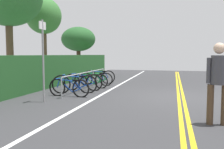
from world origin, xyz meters
TOP-DOWN VIEW (x-y plane):
  - ground_plane at (0.00, 0.00)m, footprint 29.21×12.87m
  - centre_line_yellow_inner at (0.00, -0.08)m, footprint 26.28×0.10m
  - centre_line_yellow_outer at (0.00, 0.08)m, footprint 26.28×0.10m
  - bike_lane_stripe_white at (0.00, 2.89)m, footprint 26.28×0.12m
  - bike_rack at (1.21, 3.99)m, footprint 5.12×0.05m
  - bicycle_0 at (-0.86, 3.93)m, footprint 0.46×1.62m
  - bicycle_1 at (-0.08, 4.04)m, footprint 0.59×1.75m
  - bicycle_2 at (0.72, 4.00)m, footprint 0.46×1.74m
  - bicycle_3 at (1.58, 3.95)m, footprint 0.46×1.73m
  - bicycle_4 at (2.43, 3.97)m, footprint 0.46×1.67m
  - bicycle_5 at (3.17, 4.05)m, footprint 0.60×1.63m
  - pedestrian at (-3.36, -0.66)m, footprint 0.32×0.49m
  - sign_post_near at (-2.03, 4.26)m, footprint 0.36×0.06m
  - hedge_backdrop at (2.71, 6.16)m, footprint 14.07×1.03m
  - tree_far_right at (4.31, 7.84)m, footprint 2.10×2.10m
  - tree_extra at (8.48, 7.34)m, footprint 2.57×2.57m

SIDE VIEW (x-z plane):
  - ground_plane at x=0.00m, z-range -0.05..0.00m
  - centre_line_yellow_inner at x=0.00m, z-range 0.00..0.00m
  - centre_line_yellow_outer at x=0.00m, z-range 0.00..0.00m
  - bike_lane_stripe_white at x=0.00m, z-range 0.00..0.00m
  - bicycle_4 at x=2.43m, z-range -0.02..0.66m
  - bicycle_0 at x=-0.86m, z-range -0.02..0.67m
  - bicycle_3 at x=1.58m, z-range -0.02..0.67m
  - bicycle_5 at x=3.17m, z-range -0.02..0.71m
  - bicycle_2 at x=0.72m, z-range -0.02..0.72m
  - bicycle_1 at x=-0.08m, z-range -0.02..0.74m
  - bike_rack at x=1.21m, z-range 0.20..0.95m
  - hedge_backdrop at x=2.71m, z-range 0.00..1.48m
  - pedestrian at x=-3.36m, z-range 0.14..1.91m
  - sign_post_near at x=-2.03m, z-range 0.24..2.84m
  - tree_extra at x=8.48m, z-range 0.86..4.45m
  - tree_far_right at x=4.31m, z-range 1.31..6.19m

